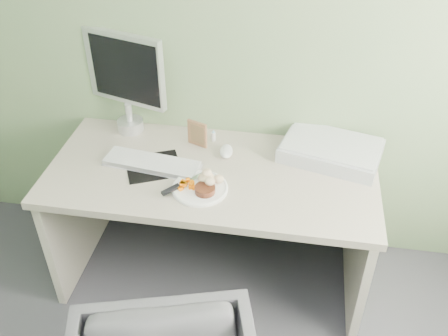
% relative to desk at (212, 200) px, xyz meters
% --- Properties ---
extents(wall_back, '(3.50, 0.00, 3.50)m').
position_rel_desk_xyz_m(wall_back, '(0.00, 0.38, 0.80)').
color(wall_back, '#70855D').
rests_on(wall_back, floor).
extents(desk, '(1.60, 0.75, 0.73)m').
position_rel_desk_xyz_m(desk, '(0.00, 0.00, 0.00)').
color(desk, '#B7AB99').
rests_on(desk, floor).
extents(plate, '(0.26, 0.26, 0.01)m').
position_rel_desk_xyz_m(plate, '(-0.03, -0.15, 0.19)').
color(plate, white).
rests_on(plate, desk).
extents(steak, '(0.11, 0.11, 0.03)m').
position_rel_desk_xyz_m(steak, '(0.00, -0.18, 0.21)').
color(steak, black).
rests_on(steak, plate).
extents(potato_pile, '(0.14, 0.12, 0.06)m').
position_rel_desk_xyz_m(potato_pile, '(0.00, -0.10, 0.23)').
color(potato_pile, '#A87B51').
rests_on(potato_pile, plate).
extents(carrot_heap, '(0.08, 0.07, 0.04)m').
position_rel_desk_xyz_m(carrot_heap, '(-0.08, -0.16, 0.22)').
color(carrot_heap, orange).
rests_on(carrot_heap, plate).
extents(steak_knife, '(0.17, 0.20, 0.02)m').
position_rel_desk_xyz_m(steak_knife, '(-0.12, -0.17, 0.21)').
color(steak_knife, silver).
rests_on(steak_knife, plate).
extents(mousepad, '(0.33, 0.32, 0.00)m').
position_rel_desk_xyz_m(mousepad, '(-0.29, -0.01, 0.18)').
color(mousepad, black).
rests_on(mousepad, desk).
extents(keyboard, '(0.48, 0.20, 0.02)m').
position_rel_desk_xyz_m(keyboard, '(-0.30, -0.00, 0.20)').
color(keyboard, white).
rests_on(keyboard, desk).
extents(computer_mouse, '(0.08, 0.12, 0.04)m').
position_rel_desk_xyz_m(computer_mouse, '(0.05, 0.15, 0.20)').
color(computer_mouse, white).
rests_on(computer_mouse, desk).
extents(photo_frame, '(0.11, 0.05, 0.14)m').
position_rel_desk_xyz_m(photo_frame, '(-0.11, 0.21, 0.25)').
color(photo_frame, '#9F6D4A').
rests_on(photo_frame, desk).
extents(eyedrop_bottle, '(0.02, 0.02, 0.07)m').
position_rel_desk_xyz_m(eyedrop_bottle, '(-0.04, 0.27, 0.21)').
color(eyedrop_bottle, white).
rests_on(eyedrop_bottle, desk).
extents(scanner, '(0.54, 0.43, 0.07)m').
position_rel_desk_xyz_m(scanner, '(0.57, 0.21, 0.22)').
color(scanner, silver).
rests_on(scanner, desk).
extents(monitor, '(0.44, 0.18, 0.54)m').
position_rel_desk_xyz_m(monitor, '(-0.50, 0.31, 0.49)').
color(monitor, silver).
rests_on(monitor, desk).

